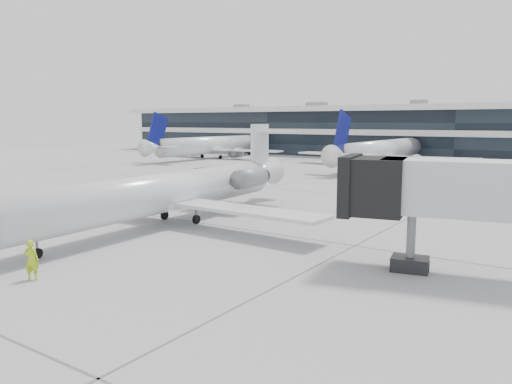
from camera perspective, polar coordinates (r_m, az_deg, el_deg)
The scene contains 9 objects.
ground at distance 37.51m, azimuth -3.00°, elevation -4.05°, with size 220.00×220.00×0.00m, color gray.
terminal at distance 113.44m, azimuth 22.96°, elevation 6.04°, with size 170.00×22.00×10.00m, color black.
bg_jet_left at distance 108.00m, azimuth -4.47°, elevation 3.92°, with size 32.00×40.00×9.60m, color silver, non-canonical shape.
bg_jet_center at distance 89.81m, azimuth 14.36°, elevation 2.84°, with size 32.00×40.00×9.60m, color silver, non-canonical shape.
regional_jet at distance 38.65m, azimuth -9.93°, elevation 0.11°, with size 26.39×32.88×7.60m.
ramp_worker at distance 27.50m, azimuth -24.27°, elevation -7.09°, with size 0.75×0.49×2.06m, color #A8D616.
cargo_uld at distance 38.71m, azimuth -26.43°, elevation -3.25°, with size 2.06×1.54×1.67m.
traffic_cone at distance 46.64m, azimuth -2.96°, elevation -1.32°, with size 0.40×0.40×0.54m.
far_tug at distance 66.24m, azimuth -0.58°, elevation 1.82°, with size 1.74×2.41×1.39m.
Camera 1 is at (22.15, -29.22, 7.92)m, focal length 35.00 mm.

